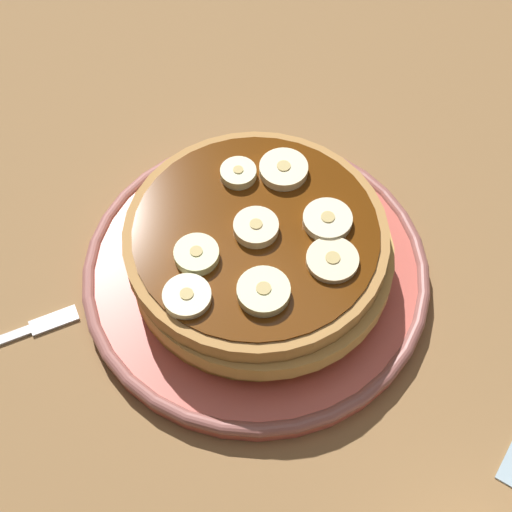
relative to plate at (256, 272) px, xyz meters
The scene contains 12 objects.
ground_plane 2.43cm from the plate, ahead, with size 140.00×140.00×3.00cm, color olive.
plate is the anchor object (origin of this frame).
pancake_stack 2.96cm from the plate, 91.19° to the left, with size 19.66×18.69×4.87cm.
banana_slice_0 5.70cm from the plate, 30.25° to the right, with size 3.12×3.12×0.98cm.
banana_slice_1 7.26cm from the plate, 106.75° to the right, with size 3.04×3.04×0.97cm.
banana_slice_2 7.88cm from the plate, 112.95° to the left, with size 3.52×3.52×0.96cm.
banana_slice_3 7.93cm from the plate, 17.75° to the left, with size 3.54×3.54×0.68cm.
banana_slice_4 7.50cm from the plate, 52.03° to the left, with size 3.42×3.42×0.85cm.
banana_slice_5 7.51cm from the plate, 149.10° to the left, with size 2.61×2.61×0.96cm.
banana_slice_6 7.64cm from the plate, 40.32° to the right, with size 3.50×3.50×1.01cm.
banana_slice_7 8.94cm from the plate, 85.47° to the right, with size 3.19×3.19×0.81cm.
fork 19.07cm from the plate, 119.65° to the right, with size 5.74×12.43×0.50cm.
Camera 1 is at (20.70, -21.30, 48.85)cm, focal length 53.01 mm.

